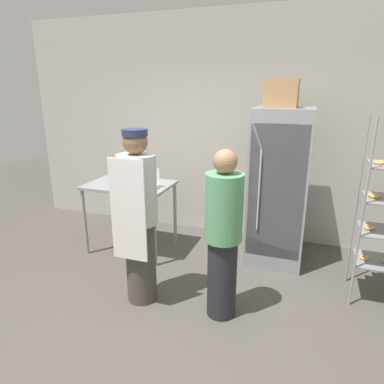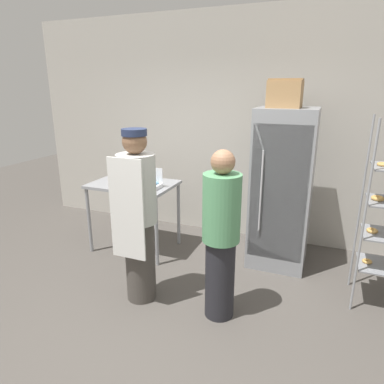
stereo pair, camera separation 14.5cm
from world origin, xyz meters
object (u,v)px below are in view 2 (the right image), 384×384
(person_baker, at_px, (138,216))
(blender_pitcher, at_px, (131,174))
(donut_box, at_px, (150,184))
(person_customer, at_px, (221,236))
(refrigerator, at_px, (282,189))
(cardboard_storage_box, at_px, (285,94))

(person_baker, bearing_deg, blender_pitcher, 124.18)
(donut_box, bearing_deg, blender_pitcher, 158.69)
(donut_box, height_order, person_customer, person_customer)
(donut_box, relative_size, person_customer, 0.17)
(refrigerator, relative_size, person_customer, 1.17)
(refrigerator, bearing_deg, person_baker, -132.07)
(cardboard_storage_box, distance_m, person_customer, 1.76)
(cardboard_storage_box, bearing_deg, person_customer, -103.85)
(cardboard_storage_box, height_order, person_baker, cardboard_storage_box)
(person_baker, bearing_deg, person_customer, 2.40)
(refrigerator, height_order, person_customer, refrigerator)
(blender_pitcher, xyz_separation_m, person_baker, (0.68, -1.00, -0.12))
(refrigerator, distance_m, person_customer, 1.32)
(donut_box, bearing_deg, person_customer, -35.56)
(donut_box, distance_m, person_customer, 1.45)
(refrigerator, bearing_deg, blender_pitcher, -170.78)
(refrigerator, height_order, person_baker, refrigerator)
(donut_box, distance_m, cardboard_storage_box, 1.87)
(person_baker, distance_m, person_customer, 0.83)
(blender_pitcher, relative_size, person_baker, 0.15)
(blender_pitcher, distance_m, person_baker, 1.22)
(refrigerator, distance_m, person_baker, 1.76)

